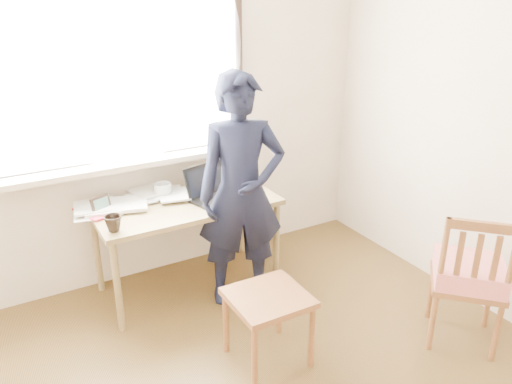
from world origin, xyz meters
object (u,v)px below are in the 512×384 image
laptop (212,191)px  mug_white (163,190)px  work_chair (268,305)px  side_chair (469,274)px  person (241,193)px  desk (186,211)px  mug_dark (113,223)px

laptop → mug_white: size_ratio=3.10×
laptop → work_chair: laptop is taller
side_chair → person: person is taller
work_chair → side_chair: size_ratio=0.50×
desk → work_chair: (0.09, -0.97, -0.23)m
laptop → mug_dark: (-0.75, -0.17, -0.01)m
mug_white → side_chair: 2.08m
desk → mug_white: bearing=120.5°
work_chair → person: bearing=74.2°
mug_dark → work_chair: bearing=-50.0°
work_chair → mug_white: bearing=99.5°
laptop → side_chair: 1.75m
mug_white → work_chair: bearing=-80.5°
mug_dark → desk: bearing=20.2°
side_chair → person: (-0.95, 1.10, 0.33)m
mug_dark → person: (0.83, -0.11, 0.07)m
desk → side_chair: side_chair is taller
work_chair → side_chair: 1.22m
work_chair → person: 0.80m
laptop → mug_white: (-0.29, 0.20, -0.00)m
work_chair → person: person is taller
mug_white → work_chair: size_ratio=0.29×
desk → mug_dark: 0.60m
mug_dark → work_chair: mug_dark is taller
mug_dark → person: size_ratio=0.07×
laptop → person: bearing=-73.8°
mug_white → mug_dark: bearing=-140.9°
laptop → work_chair: size_ratio=0.91×
person → desk: bearing=148.7°
side_chair → person: size_ratio=0.56×
desk → work_chair: size_ratio=2.85×
mug_dark → side_chair: size_ratio=0.12×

